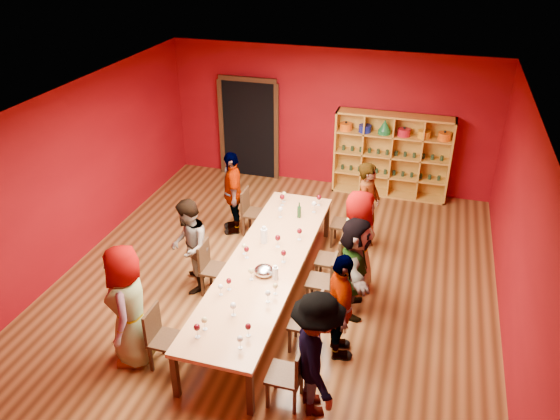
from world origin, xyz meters
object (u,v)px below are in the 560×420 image
object	(u,v)px
tasting_table	(266,263)
chair_person_right_2	(326,279)
person_left_0	(128,306)
person_right_3	(358,241)
chair_person_left_2	(211,265)
person_left_2	(189,246)
chair_person_right_0	(291,372)
person_right_1	(340,307)
shelving_unit	(392,151)
person_right_0	(317,355)
chair_person_left_4	(251,210)
person_left_4	(233,192)
person_right_4	(367,207)
chair_person_right_4	(348,221)
chair_person_left_0	(161,335)
chair_person_right_1	(311,320)
spittoon_bowl	(264,271)
chair_person_right_3	(334,257)
wine_bottle	(299,212)
person_right_2	(354,266)

from	to	relation	value
tasting_table	chair_person_right_2	distance (m)	0.94
person_left_0	person_right_3	bearing A→B (deg)	113.79
chair_person_left_2	person_left_2	xyz separation A→B (m)	(-0.35, -0.00, 0.29)
chair_person_right_0	person_right_1	distance (m)	1.12
shelving_unit	person_right_1	world-z (taller)	shelving_unit
person_left_0	person_right_0	bearing A→B (deg)	66.88
person_left_0	chair_person_left_4	distance (m)	3.65
person_left_4	person_right_3	size ratio (longest dim) A/B	0.94
chair_person_right_0	chair_person_left_2	bearing A→B (deg)	134.68
person_left_2	person_right_4	world-z (taller)	person_right_4
person_right_0	chair_person_right_4	world-z (taller)	person_right_0
tasting_table	person_right_3	world-z (taller)	person_right_3
person_left_4	person_right_1	distance (m)	3.76
chair_person_left_2	chair_person_right_2	world-z (taller)	same
chair_person_left_0	chair_person_right_1	xyz separation A→B (m)	(1.82, 0.85, 0.00)
chair_person_right_0	person_left_4	bearing A→B (deg)	119.99
person_right_3	person_right_1	bearing A→B (deg)	168.83
person_left_4	person_right_1	world-z (taller)	person_left_4
shelving_unit	person_right_1	xyz separation A→B (m)	(-0.10, -5.17, -0.19)
chair_person_left_0	chair_person_right_4	xyz separation A→B (m)	(1.82, 3.67, 0.00)
person_right_1	spittoon_bowl	distance (m)	1.31
person_left_0	chair_person_right_0	world-z (taller)	person_left_0
chair_person_left_2	spittoon_bowl	size ratio (longest dim) A/B	3.03
tasting_table	person_right_0	world-z (taller)	person_right_0
chair_person_left_2	person_right_1	world-z (taller)	person_right_1
person_right_3	chair_person_right_3	bearing A→B (deg)	77.46
person_left_0	person_right_3	xyz separation A→B (m)	(2.60, 2.46, -0.02)
tasting_table	wine_bottle	distance (m)	1.45
person_left_4	chair_person_right_2	distance (m)	2.81
chair_person_left_4	chair_person_right_0	world-z (taller)	same
chair_person_right_2	person_right_3	world-z (taller)	person_right_3
person_left_4	spittoon_bowl	world-z (taller)	person_left_4
person_left_0	person_left_2	bearing A→B (deg)	157.78
person_left_0	spittoon_bowl	world-z (taller)	person_left_0
person_left_2	person_left_4	world-z (taller)	person_left_4
person_left_0	chair_person_right_2	bearing A→B (deg)	109.77
person_right_2	person_left_0	bearing A→B (deg)	117.75
tasting_table	chair_person_right_3	distance (m)	1.20
chair_person_right_0	person_left_0	bearing A→B (deg)	176.03
chair_person_right_0	chair_person_right_1	xyz separation A→B (m)	(0.00, 1.01, 0.00)
shelving_unit	wine_bottle	xyz separation A→B (m)	(-1.26, -2.88, -0.13)
person_right_0	chair_person_right_2	world-z (taller)	person_right_0
chair_person_left_2	chair_person_right_2	size ratio (longest dim) A/B	1.00
person_left_2	chair_person_right_3	size ratio (longest dim) A/B	1.77
tasting_table	person_right_2	xyz separation A→B (m)	(1.32, 0.14, 0.10)
chair_person_left_0	chair_person_right_1	bearing A→B (deg)	25.06
chair_person_right_0	wine_bottle	world-z (taller)	wine_bottle
person_left_0	person_right_0	size ratio (longest dim) A/B	1.04
person_left_2	person_right_2	xyz separation A→B (m)	(2.58, 0.16, 0.01)
person_right_1	person_right_0	bearing A→B (deg)	157.71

